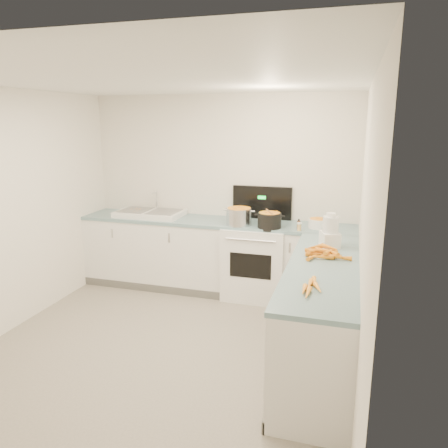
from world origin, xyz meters
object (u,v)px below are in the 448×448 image
(sink, at_px, (150,213))
(steel_pot, at_px, (239,217))
(stove, at_px, (256,260))
(mixing_bowl, at_px, (318,223))
(black_pot, at_px, (269,221))
(spice_jar, at_px, (299,227))
(extract_bottle, at_px, (299,225))
(food_processor, at_px, (330,232))

(sink, xyz_separation_m, steel_pot, (1.26, -0.15, 0.06))
(stove, bearing_deg, sink, 179.38)
(sink, xyz_separation_m, mixing_bowl, (2.19, -0.03, 0.02))
(black_pot, xyz_separation_m, spice_jar, (0.36, -0.05, -0.04))
(extract_bottle, xyz_separation_m, food_processor, (0.39, -0.65, 0.10))
(sink, distance_m, food_processor, 2.50)
(extract_bottle, distance_m, food_processor, 0.76)
(stove, distance_m, mixing_bowl, 0.91)
(sink, distance_m, extract_bottle, 1.98)
(black_pot, relative_size, spice_jar, 3.54)
(stove, relative_size, mixing_bowl, 5.68)
(extract_bottle, bearing_deg, black_pot, -175.20)
(mixing_bowl, distance_m, food_processor, 0.79)
(stove, distance_m, sink, 1.54)
(sink, bearing_deg, spice_jar, -6.57)
(black_pot, xyz_separation_m, mixing_bowl, (0.56, 0.15, -0.02))
(mixing_bowl, bearing_deg, steel_pot, -172.89)
(black_pot, distance_m, mixing_bowl, 0.58)
(steel_pot, bearing_deg, black_pot, -4.76)
(mixing_bowl, xyz_separation_m, extract_bottle, (-0.22, -0.12, -0.01))
(stove, xyz_separation_m, steel_pot, (-0.19, -0.13, 0.56))
(mixing_bowl, bearing_deg, spice_jar, -135.54)
(sink, xyz_separation_m, spice_jar, (1.99, -0.23, 0.00))
(steel_pot, relative_size, extract_bottle, 3.22)
(stove, distance_m, extract_bottle, 0.75)
(sink, bearing_deg, stove, -0.62)
(mixing_bowl, bearing_deg, stove, 178.66)
(black_pot, distance_m, food_processor, 0.96)
(sink, height_order, black_pot, sink)
(mixing_bowl, relative_size, extract_bottle, 2.48)
(food_processor, bearing_deg, black_pot, 139.78)
(steel_pot, xyz_separation_m, food_processor, (1.11, -0.65, 0.05))
(spice_jar, xyz_separation_m, food_processor, (0.37, -0.57, 0.11))
(sink, relative_size, food_processor, 2.49)
(black_pot, height_order, food_processor, food_processor)
(steel_pot, height_order, black_pot, steel_pot)
(sink, bearing_deg, extract_bottle, -4.42)
(food_processor, bearing_deg, steel_pot, 149.67)
(spice_jar, bearing_deg, sink, 173.43)
(stove, xyz_separation_m, extract_bottle, (0.52, -0.14, 0.51))
(stove, bearing_deg, steel_pot, -145.44)
(mixing_bowl, height_order, food_processor, food_processor)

